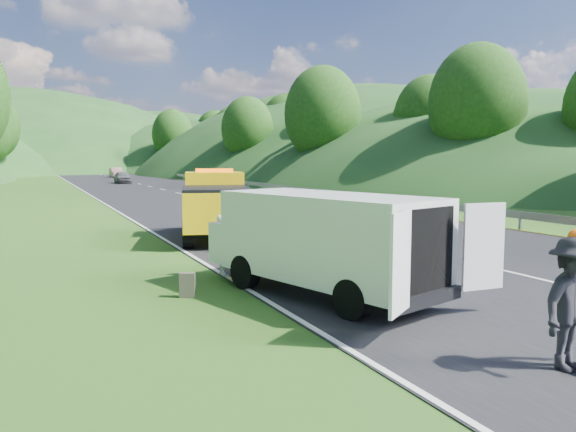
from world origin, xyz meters
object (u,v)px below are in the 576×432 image
worker (569,371)px  passing_suv (343,229)px  child (296,278)px  suitcase (187,285)px  tow_truck (216,205)px  woman (224,276)px  white_van (322,238)px

worker → passing_suv: worker is taller
child → suitcase: suitcase is taller
worker → suitcase: 7.46m
worker → passing_suv: 15.76m
worker → passing_suv: size_ratio=0.37×
tow_truck → suitcase: size_ratio=11.83×
suitcase → passing_suv: passing_suv is taller
worker → suitcase: worker is taller
worker → passing_suv: bearing=60.1°
child → worker: (0.88, -7.10, 0.00)m
woman → child: size_ratio=1.53×
child → tow_truck: bearing=112.5°
child → worker: 7.15m
white_van → tow_truck: bearing=70.7°
woman → suitcase: bearing=143.0°
tow_truck → white_van: size_ratio=0.94×
tow_truck → worker: bearing=-71.6°
woman → passing_suv: size_ratio=0.30×
white_van → suitcase: (-2.70, 1.06, -0.99)m
child → passing_suv: 9.82m
tow_truck → white_van: bearing=-77.2°
tow_truck → passing_suv: 5.82m
woman → passing_suv: woman is taller
white_van → worker: 5.60m
child → suitcase: (-2.94, -0.70, 0.27)m
white_van → child: size_ratio=6.68×
worker → suitcase: size_ratio=3.56×
child → worker: bearing=-58.3°
suitcase → child: bearing=13.4°
worker → white_van: bearing=90.6°
tow_truck → white_van: (-0.50, -9.15, 0.00)m
tow_truck → suitcase: tow_truck is taller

